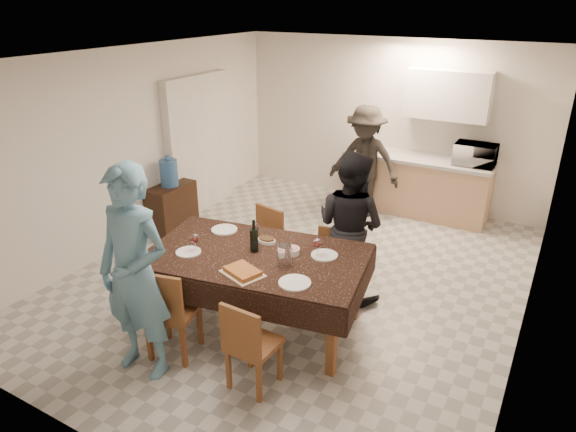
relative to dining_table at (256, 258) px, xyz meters
name	(u,v)px	position (x,y,z in m)	size (l,w,h in m)	color
floor	(299,277)	(-0.10, 1.10, -0.80)	(5.00, 6.00, 0.02)	beige
ceiling	(302,56)	(-0.10, 1.10, 1.80)	(5.00, 6.00, 0.02)	white
wall_back	(389,123)	(-0.10, 4.10, 0.50)	(5.00, 0.02, 2.60)	silver
wall_front	(85,305)	(-0.10, -1.90, 0.50)	(5.00, 0.02, 2.60)	silver
wall_left	(137,146)	(-2.60, 1.10, 0.50)	(0.02, 6.00, 2.60)	silver
wall_right	(543,221)	(2.40, 1.10, 0.50)	(0.02, 6.00, 2.60)	silver
stub_partition	(199,144)	(-2.52, 2.30, 0.25)	(0.15, 1.40, 2.10)	white
kitchen_base_cabinet	(415,187)	(0.50, 3.78, -0.37)	(2.20, 0.60, 0.86)	tan
kitchen_worktop	(418,158)	(0.50, 3.78, 0.09)	(2.24, 0.64, 0.05)	#AFAFAA
upper_cabinet	(448,95)	(0.80, 3.92, 1.05)	(1.20, 0.34, 0.70)	white
dining_table	(256,258)	(0.00, 0.00, 0.00)	(2.32, 1.60, 0.84)	black
chair_near_left	(165,305)	(-0.45, -0.84, -0.21)	(0.52, 0.53, 0.52)	brown
chair_near_right	(248,339)	(0.45, -0.83, -0.26)	(0.41, 0.41, 0.47)	brown
chair_far_left	(255,243)	(-0.45, 0.66, -0.24)	(0.49, 0.49, 0.49)	brown
chair_far_right	(326,265)	(0.45, 0.67, -0.28)	(0.42, 0.43, 0.46)	brown
console	(172,207)	(-2.38, 1.42, -0.46)	(0.37, 0.73, 0.68)	black
water_jug	(169,173)	(-2.38, 1.42, 0.07)	(0.25, 0.25, 0.38)	#3D74B4
wine_bottle	(254,236)	(-0.05, 0.05, 0.21)	(0.08, 0.08, 0.34)	black
water_pitcher	(284,255)	(0.35, -0.05, 0.14)	(0.13, 0.13, 0.20)	white
savoury_tart	(243,271)	(0.10, -0.38, 0.06)	(0.37, 0.28, 0.05)	#AC6B32
salad_bowl	(292,251)	(0.30, 0.18, 0.07)	(0.16, 0.16, 0.06)	white
mushroom_dish	(267,241)	(-0.05, 0.28, 0.05)	(0.18, 0.18, 0.03)	white
wine_glass_a	(195,243)	(-0.55, -0.25, 0.14)	(0.09, 0.09, 0.20)	white
wine_glass_b	(318,248)	(0.55, 0.25, 0.14)	(0.09, 0.09, 0.20)	white
wine_glass_c	(255,230)	(-0.20, 0.30, 0.13)	(0.08, 0.08, 0.19)	white
plate_near_left	(188,252)	(-0.60, -0.30, 0.05)	(0.25, 0.25, 0.01)	white
plate_near_right	(295,283)	(0.60, -0.30, 0.05)	(0.29, 0.29, 0.02)	white
plate_far_left	(224,230)	(-0.60, 0.30, 0.05)	(0.28, 0.28, 0.02)	white
plate_far_right	(324,255)	(0.60, 0.30, 0.05)	(0.26, 0.26, 0.02)	white
microwave	(476,154)	(1.32, 3.78, 0.27)	(0.57, 0.39, 0.32)	white
person_near	(135,274)	(-0.55, -1.05, 0.18)	(0.72, 0.47, 1.96)	#5788A3
person_far	(350,226)	(0.55, 1.05, 0.05)	(0.82, 0.64, 1.70)	black
person_kitchen	(365,162)	(-0.18, 3.33, 0.06)	(1.10, 0.63, 1.71)	black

